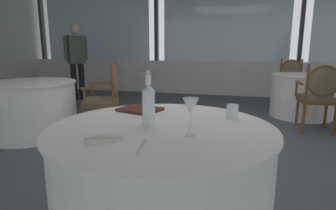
% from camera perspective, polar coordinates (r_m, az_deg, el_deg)
% --- Properties ---
extents(ground_plane, '(14.30, 14.30, 0.00)m').
position_cam_1_polar(ground_plane, '(3.56, 6.15, -8.01)').
color(ground_plane, '#4C5156').
extents(window_wall_far, '(11.00, 0.14, 2.86)m').
position_cam_1_polar(window_wall_far, '(7.18, 11.27, 11.03)').
color(window_wall_far, silver).
rests_on(window_wall_far, ground_plane).
extents(foreground_table, '(1.35, 1.35, 0.74)m').
position_cam_1_polar(foreground_table, '(1.80, -1.25, -15.69)').
color(foreground_table, white).
rests_on(foreground_table, ground_plane).
extents(side_plate, '(0.18, 0.18, 0.01)m').
position_cam_1_polar(side_plate, '(1.44, -13.09, -7.01)').
color(side_plate, silver).
rests_on(side_plate, foreground_table).
extents(butter_knife, '(0.19, 0.07, 0.00)m').
position_cam_1_polar(butter_knife, '(1.44, -13.10, -6.81)').
color(butter_knife, silver).
rests_on(butter_knife, foreground_table).
extents(dinner_fork, '(0.04, 0.18, 0.00)m').
position_cam_1_polar(dinner_fork, '(1.34, -5.20, -8.27)').
color(dinner_fork, silver).
rests_on(dinner_fork, foreground_table).
extents(water_bottle, '(0.08, 0.08, 0.33)m').
position_cam_1_polar(water_bottle, '(1.67, -4.00, 0.30)').
color(water_bottle, white).
rests_on(water_bottle, foreground_table).
extents(wine_glass, '(0.08, 0.08, 0.20)m').
position_cam_1_polar(wine_glass, '(1.45, 4.66, -0.61)').
color(wine_glass, white).
rests_on(wine_glass, foreground_table).
extents(water_tumbler, '(0.08, 0.08, 0.09)m').
position_cam_1_polar(water_tumbler, '(1.90, 12.97, -1.21)').
color(water_tumbler, white).
rests_on(water_tumbler, foreground_table).
extents(menu_book, '(0.33, 0.30, 0.02)m').
position_cam_1_polar(menu_book, '(2.07, -5.69, -0.90)').
color(menu_book, '#512319').
rests_on(menu_book, foreground_table).
extents(background_table_1, '(1.22, 1.22, 0.74)m').
position_cam_1_polar(background_table_1, '(4.28, -26.13, -0.64)').
color(background_table_1, white).
rests_on(background_table_1, ground_plane).
extents(dining_chair_1_1, '(0.58, 0.63, 0.98)m').
position_cam_1_polar(dining_chair_1_1, '(3.97, -12.33, 2.30)').
color(dining_chair_1_1, brown).
rests_on(dining_chair_1_1, ground_plane).
extents(background_table_2, '(1.06, 1.06, 0.74)m').
position_cam_1_polar(background_table_2, '(5.39, 25.59, 1.72)').
color(background_table_2, white).
rests_on(background_table_2, ground_plane).
extents(dining_chair_2_0, '(0.55, 0.49, 0.98)m').
position_cam_1_polar(dining_chair_2_0, '(4.44, 28.49, 2.20)').
color(dining_chair_2_0, brown).
rests_on(dining_chair_2_0, ground_plane).
extents(dining_chair_2_1, '(0.55, 0.49, 0.96)m').
position_cam_1_polar(dining_chair_2_1, '(6.29, 23.84, 4.85)').
color(dining_chair_2_1, brown).
rests_on(dining_chair_2_1, ground_plane).
extents(diner_person_1, '(0.38, 0.44, 1.70)m').
position_cam_1_polar(diner_person_1, '(6.77, -18.18, 9.23)').
color(diner_person_1, black).
rests_on(diner_person_1, ground_plane).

